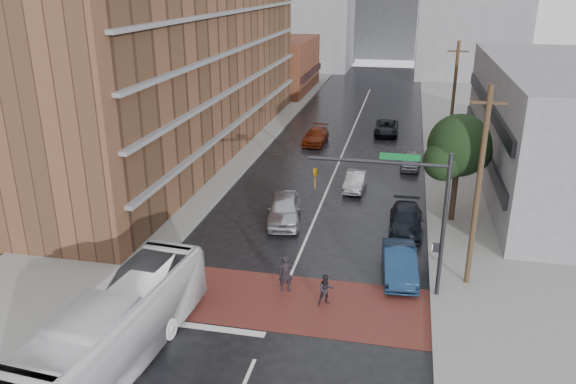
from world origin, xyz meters
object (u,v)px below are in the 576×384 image
at_px(car_travel_a, 284,209).
at_px(car_parked_mid, 406,220).
at_px(car_parked_near, 399,263).
at_px(car_travel_b, 355,181).
at_px(transit_bus, 113,331).
at_px(pedestrian_a, 286,274).
at_px(pedestrian_b, 326,290).
at_px(suv_travel, 387,127).
at_px(car_parked_far, 411,160).
at_px(car_travel_c, 316,136).

relative_size(car_travel_a, car_parked_mid, 1.04).
height_order(car_travel_a, car_parked_near, car_travel_a).
bearing_deg(car_parked_near, car_travel_b, 100.31).
bearing_deg(transit_bus, pedestrian_a, 57.26).
bearing_deg(car_parked_mid, car_travel_b, 118.35).
height_order(car_travel_a, car_travel_b, car_travel_a).
relative_size(pedestrian_b, car_travel_b, 0.40).
relative_size(pedestrian_a, car_parked_mid, 0.39).
xyz_separation_m(suv_travel, car_parked_mid, (2.26, -23.08, 0.02)).
height_order(car_parked_mid, car_parked_far, car_parked_mid).
bearing_deg(car_parked_far, car_travel_b, -119.53).
relative_size(car_travel_a, car_travel_c, 1.05).
bearing_deg(car_travel_a, car_parked_mid, -7.64).
bearing_deg(car_parked_near, car_parked_far, 83.41).
bearing_deg(car_parked_near, transit_bus, -143.40).
distance_m(pedestrian_a, car_travel_c, 27.01).
distance_m(car_travel_b, suv_travel, 16.51).
height_order(car_travel_c, car_parked_mid, car_parked_mid).
xyz_separation_m(suv_travel, car_parked_far, (2.47, -10.47, -0.05)).
bearing_deg(car_parked_mid, pedestrian_b, -111.55).
bearing_deg(pedestrian_b, car_parked_near, 23.03).
distance_m(car_travel_a, car_parked_mid, 7.52).
distance_m(pedestrian_a, car_travel_b, 15.25).
height_order(pedestrian_a, pedestrian_b, pedestrian_a).
distance_m(car_parked_mid, car_parked_far, 12.60).
xyz_separation_m(transit_bus, car_parked_near, (10.69, 9.57, -0.80)).
bearing_deg(car_travel_b, car_parked_far, 58.95).
xyz_separation_m(pedestrian_a, pedestrian_b, (2.10, -0.81, -0.18)).
relative_size(suv_travel, car_parked_far, 1.33).
bearing_deg(car_parked_far, transit_bus, -107.89).
bearing_deg(car_travel_c, pedestrian_a, -82.04).
relative_size(transit_bus, pedestrian_a, 5.97).
bearing_deg(pedestrian_a, car_parked_near, 5.64).
relative_size(car_parked_near, car_parked_mid, 0.97).
xyz_separation_m(pedestrian_a, car_travel_c, (-2.99, 26.84, -0.25)).
relative_size(pedestrian_a, car_parked_near, 0.40).
bearing_deg(transit_bus, pedestrian_b, 44.28).
bearing_deg(car_travel_b, pedestrian_a, -94.91).
height_order(suv_travel, car_parked_mid, car_parked_mid).
bearing_deg(car_parked_near, pedestrian_b, -138.95).
bearing_deg(pedestrian_a, car_travel_b, 62.56).
bearing_deg(suv_travel, car_parked_far, -77.33).
bearing_deg(pedestrian_b, car_travel_b, 67.47).
xyz_separation_m(car_travel_b, car_parked_far, (3.92, 5.97, -0.01)).
height_order(transit_bus, pedestrian_b, transit_bus).
relative_size(car_travel_a, suv_travel, 1.03).
distance_m(car_travel_b, car_parked_far, 7.14).
xyz_separation_m(car_travel_a, car_parked_near, (7.28, -5.64, -0.09)).
bearing_deg(car_travel_a, car_travel_b, 51.57).
relative_size(pedestrian_b, car_travel_c, 0.32).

